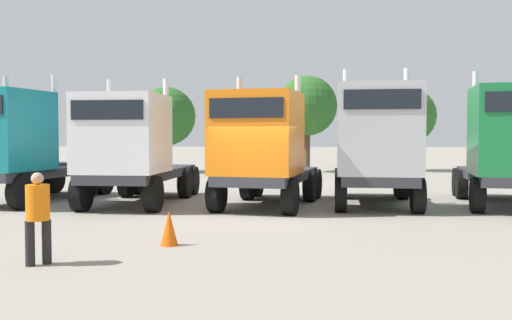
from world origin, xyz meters
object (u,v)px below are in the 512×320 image
Objects in this scene: semi_truck_white at (131,148)px; semi_truck_green at (511,146)px; semi_truck_teal at (15,145)px; traffic_cone_near at (169,228)px; semi_truck_orange at (262,148)px; visitor_in_hivis at (38,212)px; semi_truck_silver at (377,146)px.

semi_truck_white is 11.74m from semi_truck_green.
semi_truck_teal is at bearing -92.11° from semi_truck_white.
semi_truck_white is at bearing 113.32° from traffic_cone_near.
semi_truck_white reaches higher than traffic_cone_near.
semi_truck_teal is 0.98× the size of semi_truck_white.
semi_truck_orange is 3.76× the size of visitor_in_hivis.
semi_truck_teal is 3.93m from semi_truck_white.
traffic_cone_near is (2.63, -6.09, -1.48)m from semi_truck_white.
semi_truck_white is 0.99× the size of semi_truck_green.
semi_truck_green is at bearing 104.77° from semi_truck_orange.
visitor_in_hivis is at bearing -135.26° from traffic_cone_near.
semi_truck_orange is at bearing -76.81° from semi_truck_green.
traffic_cone_near is (-9.11, -6.31, -1.58)m from semi_truck_green.
semi_truck_silver reaches higher than semi_truck_white.
semi_truck_teal is 8.67× the size of traffic_cone_near.
visitor_in_hivis is 2.70m from traffic_cone_near.
semi_truck_green reaches higher than semi_truck_teal.
semi_truck_orange is 8.38× the size of traffic_cone_near.
visitor_in_hivis is (-10.99, -8.17, -1.01)m from semi_truck_green.
visitor_in_hivis is at bearing 40.81° from semi_truck_teal.
semi_truck_green reaches higher than semi_truck_orange.
semi_truck_orange reaches higher than semi_truck_white.
semi_truck_teal reaches higher than traffic_cone_near.
traffic_cone_near is at bearing 93.91° from visitor_in_hivis.
visitor_in_hivis is (0.75, -7.95, -0.92)m from semi_truck_white.
semi_truck_silver is 4.04m from semi_truck_green.
semi_truck_silver reaches higher than semi_truck_teal.
semi_truck_white is 6.80m from traffic_cone_near.
semi_truck_silver reaches higher than semi_truck_green.
semi_truck_white is 8.81× the size of traffic_cone_near.
traffic_cone_near is at bearing -35.05° from semi_truck_silver.
semi_truck_teal is 9.54m from visitor_in_hivis.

